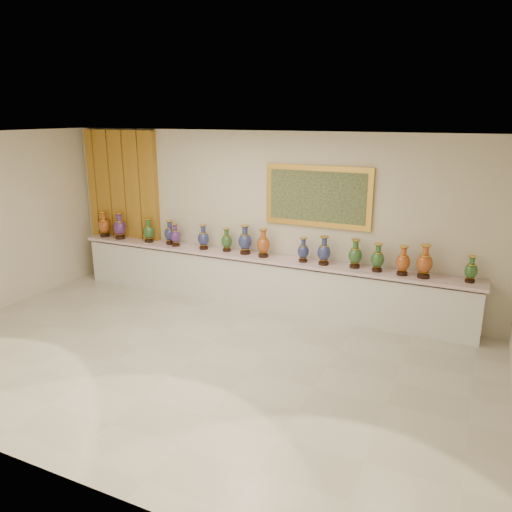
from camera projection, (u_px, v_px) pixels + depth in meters
The scene contains 20 objects.
ground at pixel (192, 359), 6.90m from camera, with size 8.00×8.00×0.00m, color beige.
room at pixel (150, 205), 9.57m from camera, with size 8.00×8.00×8.00m.
counter at pixel (260, 281), 8.76m from camera, with size 7.28×0.48×0.90m.
vase_0 at pixel (104, 225), 9.92m from camera, with size 0.31×0.31×0.51m.
vase_1 at pixel (120, 227), 9.74m from camera, with size 0.25×0.25×0.52m.
vase_2 at pixel (149, 232), 9.49m from camera, with size 0.26×0.26×0.46m.
vase_3 at pixel (170, 234), 9.35m from camera, with size 0.21×0.21×0.45m.
vase_4 at pixel (175, 236), 9.22m from camera, with size 0.24×0.24×0.43m.
vase_5 at pixel (203, 238), 9.00m from camera, with size 0.24×0.24×0.45m.
vase_6 at pixel (227, 241), 8.87m from camera, with size 0.24×0.24×0.42m.
vase_7 at pixel (245, 241), 8.69m from camera, with size 0.26×0.26×0.51m.
vase_8 at pixel (263, 244), 8.50m from camera, with size 0.24×0.24×0.49m.
vase_9 at pixel (303, 251), 8.23m from camera, with size 0.22×0.22×0.41m.
vase_10 at pixel (324, 252), 8.07m from camera, with size 0.28×0.28×0.47m.
vase_11 at pixel (355, 255), 7.91m from camera, with size 0.23×0.23×0.46m.
vase_12 at pixel (378, 259), 7.73m from camera, with size 0.26×0.26×0.45m.
vase_13 at pixel (403, 262), 7.55m from camera, with size 0.28×0.28×0.46m.
vase_14 at pixel (425, 263), 7.41m from camera, with size 0.27×0.27×0.51m.
vase_15 at pixel (471, 270), 7.23m from camera, with size 0.19×0.19×0.40m.
label_card at pixel (146, 243), 9.45m from camera, with size 0.10×0.06×0.00m, color white.
Camera 1 is at (3.45, -5.28, 3.26)m, focal length 35.00 mm.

